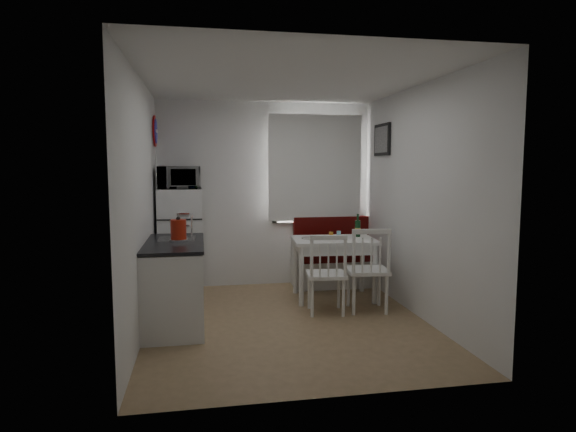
# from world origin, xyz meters

# --- Properties ---
(floor) EXTENTS (3.00, 3.50, 0.02)m
(floor) POSITION_xyz_m (0.00, 0.00, 0.00)
(floor) COLOR olive
(floor) RESTS_ON ground
(ceiling) EXTENTS (3.00, 3.50, 0.02)m
(ceiling) POSITION_xyz_m (0.00, 0.00, 2.60)
(ceiling) COLOR white
(ceiling) RESTS_ON wall_back
(wall_back) EXTENTS (3.00, 0.02, 2.60)m
(wall_back) POSITION_xyz_m (0.00, 1.75, 1.30)
(wall_back) COLOR white
(wall_back) RESTS_ON floor
(wall_front) EXTENTS (3.00, 0.02, 2.60)m
(wall_front) POSITION_xyz_m (0.00, -1.75, 1.30)
(wall_front) COLOR white
(wall_front) RESTS_ON floor
(wall_left) EXTENTS (0.02, 3.50, 2.60)m
(wall_left) POSITION_xyz_m (-1.50, 0.00, 1.30)
(wall_left) COLOR white
(wall_left) RESTS_ON floor
(wall_right) EXTENTS (0.02, 3.50, 2.60)m
(wall_right) POSITION_xyz_m (1.50, 0.00, 1.30)
(wall_right) COLOR white
(wall_right) RESTS_ON floor
(window) EXTENTS (1.22, 0.06, 1.47)m
(window) POSITION_xyz_m (0.70, 1.72, 1.62)
(window) COLOR white
(window) RESTS_ON wall_back
(curtain) EXTENTS (1.35, 0.02, 1.50)m
(curtain) POSITION_xyz_m (0.70, 1.65, 1.68)
(curtain) COLOR white
(curtain) RESTS_ON wall_back
(kitchen_counter) EXTENTS (0.62, 1.32, 1.16)m
(kitchen_counter) POSITION_xyz_m (-1.20, 0.16, 0.46)
(kitchen_counter) COLOR white
(kitchen_counter) RESTS_ON floor
(wall_sign) EXTENTS (0.03, 0.40, 0.40)m
(wall_sign) POSITION_xyz_m (-1.47, 1.45, 2.15)
(wall_sign) COLOR #1A1FA0
(wall_sign) RESTS_ON wall_left
(picture_frame) EXTENTS (0.04, 0.52, 0.42)m
(picture_frame) POSITION_xyz_m (1.48, 1.10, 2.05)
(picture_frame) COLOR black
(picture_frame) RESTS_ON wall_right
(bench) EXTENTS (1.36, 0.52, 0.97)m
(bench) POSITION_xyz_m (1.04, 1.51, 0.32)
(bench) COLOR white
(bench) RESTS_ON floor
(dining_table) EXTENTS (1.09, 0.80, 0.78)m
(dining_table) POSITION_xyz_m (0.75, 0.84, 0.69)
(dining_table) COLOR white
(dining_table) RESTS_ON floor
(chair_left) EXTENTS (0.49, 0.47, 0.50)m
(chair_left) POSITION_xyz_m (0.50, 0.17, 0.58)
(chair_left) COLOR white
(chair_left) RESTS_ON floor
(chair_right) EXTENTS (0.52, 0.50, 0.53)m
(chair_right) POSITION_xyz_m (1.00, 0.16, 0.62)
(chair_right) COLOR white
(chair_right) RESTS_ON floor
(fridge) EXTENTS (0.56, 0.56, 1.41)m
(fridge) POSITION_xyz_m (-1.18, 1.40, 0.70)
(fridge) COLOR white
(fridge) RESTS_ON floor
(microwave) EXTENTS (0.54, 0.36, 0.30)m
(microwave) POSITION_xyz_m (-1.18, 1.35, 1.55)
(microwave) COLOR white
(microwave) RESTS_ON fridge
(kettle) EXTENTS (0.20, 0.20, 0.26)m
(kettle) POSITION_xyz_m (-1.15, 0.14, 1.03)
(kettle) COLOR #B0200E
(kettle) RESTS_ON kitchen_counter
(wine_bottle) EXTENTS (0.08, 0.08, 0.30)m
(wine_bottle) POSITION_xyz_m (1.10, 0.94, 0.93)
(wine_bottle) COLOR #133C1C
(wine_bottle) RESTS_ON dining_table
(drinking_glass_orange) EXTENTS (0.06, 0.06, 0.09)m
(drinking_glass_orange) POSITION_xyz_m (0.70, 0.79, 0.83)
(drinking_glass_orange) COLOR orange
(drinking_glass_orange) RESTS_ON dining_table
(drinking_glass_blue) EXTENTS (0.05, 0.05, 0.09)m
(drinking_glass_blue) POSITION_xyz_m (0.83, 0.89, 0.82)
(drinking_glass_blue) COLOR #8BD6ED
(drinking_glass_blue) RESTS_ON dining_table
(plate) EXTENTS (0.23, 0.23, 0.02)m
(plate) POSITION_xyz_m (0.45, 0.86, 0.79)
(plate) COLOR white
(plate) RESTS_ON dining_table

